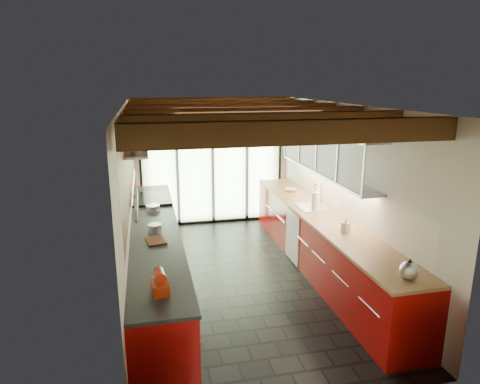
{
  "coord_description": "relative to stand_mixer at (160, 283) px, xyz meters",
  "views": [
    {
      "loc": [
        -1.34,
        -5.85,
        2.93
      ],
      "look_at": [
        0.06,
        0.4,
        1.25
      ],
      "focal_mm": 32.0,
      "sensor_mm": 36.0,
      "label": 1
    }
  ],
  "objects": [
    {
      "name": "cutting_board",
      "position": [
        -0.0,
        1.37,
        -0.08
      ],
      "size": [
        0.28,
        0.35,
        0.03
      ],
      "primitive_type": "cube",
      "rotation": [
        0.0,
        0.0,
        0.18
      ],
      "color": "brown",
      "rests_on": "left_counter"
    },
    {
      "name": "ceiling_beams",
      "position": [
        1.27,
        2.35,
        1.45
      ],
      "size": [
        3.14,
        5.06,
        4.9
      ],
      "color": "#593316",
      "rests_on": "ground"
    },
    {
      "name": "pot_small",
      "position": [
        -0.0,
        2.78,
        -0.05
      ],
      "size": [
        0.29,
        0.29,
        0.09
      ],
      "primitive_type": "cylinder",
      "rotation": [
        0.0,
        0.0,
        0.36
      ],
      "color": "silver",
      "rests_on": "left_counter"
    },
    {
      "name": "upper_cabinets_right",
      "position": [
        2.7,
        2.27,
        0.83
      ],
      "size": [
        0.34,
        3.0,
        3.0
      ],
      "color": "silver",
      "rests_on": "ground"
    },
    {
      "name": "right_counter",
      "position": [
        2.54,
        1.97,
        -0.55
      ],
      "size": [
        0.68,
        5.0,
        0.92
      ],
      "color": "#980B0A",
      "rests_on": "ground"
    },
    {
      "name": "kettle",
      "position": [
        2.54,
        -0.28,
        0.01
      ],
      "size": [
        0.27,
        0.28,
        0.24
      ],
      "color": "silver",
      "rests_on": "right_counter"
    },
    {
      "name": "bowl",
      "position": [
        2.54,
        3.43,
        -0.07
      ],
      "size": [
        0.25,
        0.25,
        0.05
      ],
      "primitive_type": "imported",
      "rotation": [
        0.0,
        0.0,
        -0.19
      ],
      "color": "silver",
      "rests_on": "right_counter"
    },
    {
      "name": "sink_assembly",
      "position": [
        2.56,
        2.37,
        -0.06
      ],
      "size": [
        0.45,
        0.52,
        0.43
      ],
      "color": "silver",
      "rests_on": "right_counter"
    },
    {
      "name": "left_counter",
      "position": [
        -0.01,
        1.97,
        -0.55
      ],
      "size": [
        0.68,
        5.0,
        0.92
      ],
      "color": "#980B0A",
      "rests_on": "ground"
    },
    {
      "name": "soap_bottle",
      "position": [
        2.54,
        1.17,
        0.01
      ],
      "size": [
        0.12,
        0.12,
        0.2
      ],
      "primitive_type": "imported",
      "rotation": [
        0.0,
        0.0,
        0.37
      ],
      "color": "silver",
      "rests_on": "right_counter"
    },
    {
      "name": "ground",
      "position": [
        1.27,
        1.97,
        -1.02
      ],
      "size": [
        5.5,
        5.5,
        0.0
      ],
      "primitive_type": "plane",
      "color": "black",
      "rests_on": "ground"
    },
    {
      "name": "paper_towel",
      "position": [
        2.54,
        2.24,
        0.05
      ],
      "size": [
        0.17,
        0.17,
        0.34
      ],
      "color": "white",
      "rests_on": "right_counter"
    },
    {
      "name": "glass_door",
      "position": [
        1.27,
        4.66,
        0.64
      ],
      "size": [
        2.95,
        0.1,
        2.9
      ],
      "color": "#C6EAAD",
      "rests_on": "ground"
    },
    {
      "name": "left_wall_fixtures",
      "position": [
        -0.2,
        2.11,
        0.87
      ],
      "size": [
        0.28,
        2.6,
        0.96
      ],
      "color": "silver",
      "rests_on": "ground"
    },
    {
      "name": "room_shell",
      "position": [
        1.27,
        1.97,
        0.64
      ],
      "size": [
        5.5,
        5.5,
        5.5
      ],
      "color": "silver",
      "rests_on": "ground"
    },
    {
      "name": "pot_large",
      "position": [
        -0.0,
        1.72,
        -0.04
      ],
      "size": [
        0.24,
        0.24,
        0.12
      ],
      "primitive_type": "cylinder",
      "rotation": [
        0.0,
        0.0,
        0.29
      ],
      "color": "silver",
      "rests_on": "left_counter"
    },
    {
      "name": "range_stove",
      "position": [
        -0.01,
        3.42,
        -0.55
      ],
      "size": [
        0.66,
        0.9,
        0.97
      ],
      "color": "silver",
      "rests_on": "ground"
    },
    {
      "name": "stand_mixer",
      "position": [
        0.0,
        0.0,
        0.0
      ],
      "size": [
        0.18,
        0.28,
        0.24
      ],
      "color": "red",
      "rests_on": "left_counter"
    }
  ]
}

